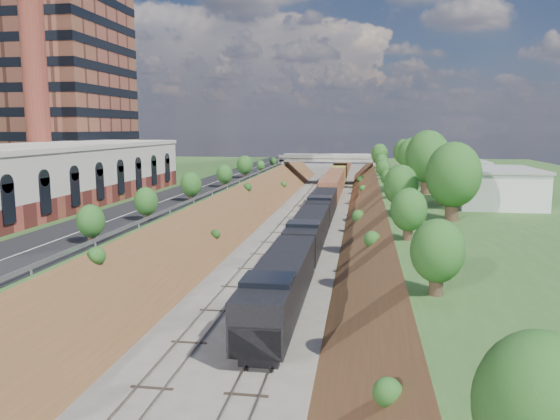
{
  "coord_description": "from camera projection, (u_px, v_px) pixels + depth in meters",
  "views": [
    {
      "loc": [
        8.42,
        -14.06,
        13.92
      ],
      "look_at": [
        0.52,
        37.7,
        6.0
      ],
      "focal_mm": 35.0,
      "sensor_mm": 36.0,
      "label": 1
    }
  ],
  "objects": [
    {
      "name": "platform_left",
      "position": [
        78.0,
        206.0,
        80.28
      ],
      "size": [
        44.0,
        180.0,
        5.0
      ],
      "primitive_type": "cube",
      "color": "#2F5523",
      "rests_on": "ground"
    },
    {
      "name": "platform_right",
      "position": [
        554.0,
        217.0,
        70.43
      ],
      "size": [
        44.0,
        180.0,
        5.0
      ],
      "primitive_type": "cube",
      "color": "#2F5523",
      "rests_on": "ground"
    },
    {
      "name": "embankment_left",
      "position": [
        224.0,
        227.0,
        77.37
      ],
      "size": [
        10.0,
        180.0,
        10.0
      ],
      "primitive_type": "cube",
      "rotation": [
        0.0,
        0.79,
        0.0
      ],
      "color": "brown",
      "rests_on": "ground"
    },
    {
      "name": "embankment_right",
      "position": [
        381.0,
        231.0,
        74.08
      ],
      "size": [
        10.0,
        180.0,
        10.0
      ],
      "primitive_type": "cube",
      "rotation": [
        0.0,
        0.79,
        0.0
      ],
      "color": "brown",
      "rests_on": "ground"
    },
    {
      "name": "rail_left_track",
      "position": [
        282.0,
        228.0,
        76.1
      ],
      "size": [
        1.58,
        180.0,
        0.18
      ],
      "primitive_type": "cube",
      "color": "gray",
      "rests_on": "ground"
    },
    {
      "name": "rail_right_track",
      "position": [
        319.0,
        229.0,
        75.32
      ],
      "size": [
        1.58,
        180.0,
        0.18
      ],
      "primitive_type": "cube",
      "color": "gray",
      "rests_on": "ground"
    },
    {
      "name": "road",
      "position": [
        192.0,
        191.0,
        77.28
      ],
      "size": [
        8.0,
        180.0,
        0.1
      ],
      "primitive_type": "cube",
      "color": "black",
      "rests_on": "platform_left"
    },
    {
      "name": "guardrail",
      "position": [
        220.0,
        188.0,
        76.4
      ],
      "size": [
        0.1,
        171.0,
        0.7
      ],
      "color": "#99999E",
      "rests_on": "platform_left"
    },
    {
      "name": "commercial_building",
      "position": [
        12.0,
        180.0,
        57.13
      ],
      "size": [
        14.3,
        62.3,
        7.0
      ],
      "color": "brown",
      "rests_on": "platform_left"
    },
    {
      "name": "highrise_tower",
      "position": [
        43.0,
        11.0,
        89.11
      ],
      "size": [
        22.0,
        22.0,
        53.9
      ],
      "color": "brown",
      "rests_on": "platform_left"
    },
    {
      "name": "smokestack",
      "position": [
        33.0,
        45.0,
        73.45
      ],
      "size": [
        3.2,
        3.2,
        40.0
      ],
      "primitive_type": "cylinder",
      "color": "brown",
      "rests_on": "platform_left"
    },
    {
      "name": "overpass",
      "position": [
        329.0,
        164.0,
        135.59
      ],
      "size": [
        24.5,
        8.3,
        7.4
      ],
      "color": "gray",
      "rests_on": "ground"
    },
    {
      "name": "white_building_near",
      "position": [
        494.0,
        188.0,
        63.35
      ],
      "size": [
        9.0,
        12.0,
        4.0
      ],
      "primitive_type": "cube",
      "color": "silver",
      "rests_on": "platform_right"
    },
    {
      "name": "white_building_far",
      "position": [
        458.0,
        174.0,
        84.96
      ],
      "size": [
        8.0,
        10.0,
        3.6
      ],
      "primitive_type": "cube",
      "color": "silver",
      "rests_on": "platform_right"
    },
    {
      "name": "tree_right_large",
      "position": [
        453.0,
        175.0,
        52.24
      ],
      "size": [
        5.25,
        5.25,
        7.61
      ],
      "color": "#473323",
      "rests_on": "platform_right"
    },
    {
      "name": "tree_left_crest",
      "position": [
        63.0,
        229.0,
        37.34
      ],
      "size": [
        2.45,
        2.45,
        3.55
      ],
      "color": "#473323",
      "rests_on": "platform_left"
    },
    {
      "name": "freight_train",
      "position": [
        335.0,
        181.0,
        114.52
      ],
      "size": [
        3.29,
        166.69,
        4.84
      ],
      "color": "black",
      "rests_on": "ground"
    }
  ]
}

